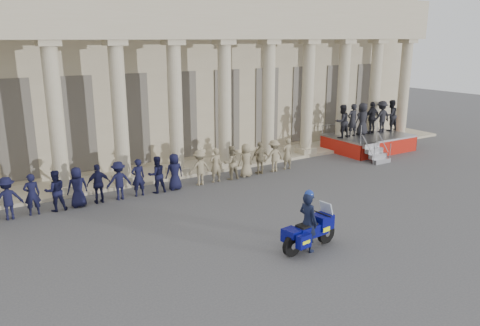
# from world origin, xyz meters

# --- Properties ---
(ground) EXTENTS (90.00, 90.00, 0.00)m
(ground) POSITION_xyz_m (0.00, 0.00, 0.00)
(ground) COLOR #424245
(ground) RESTS_ON ground
(building) EXTENTS (40.00, 12.50, 9.00)m
(building) POSITION_xyz_m (-0.00, 14.74, 4.52)
(building) COLOR tan
(building) RESTS_ON ground
(officer_rank) EXTENTS (18.99, 0.60, 1.58)m
(officer_rank) POSITION_xyz_m (-2.79, 6.31, 0.79)
(officer_rank) COLOR black
(officer_rank) RESTS_ON ground
(reviewing_stand) EXTENTS (4.90, 4.28, 2.78)m
(reviewing_stand) POSITION_xyz_m (13.13, 7.14, 1.57)
(reviewing_stand) COLOR gray
(reviewing_stand) RESTS_ON ground
(motorcycle) EXTENTS (2.18, 0.94, 1.40)m
(motorcycle) POSITION_xyz_m (1.46, -1.37, 0.61)
(motorcycle) COLOR black
(motorcycle) RESTS_ON ground
(rider) EXTENTS (0.52, 0.73, 1.96)m
(rider) POSITION_xyz_m (1.34, -1.39, 0.97)
(rider) COLOR black
(rider) RESTS_ON ground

